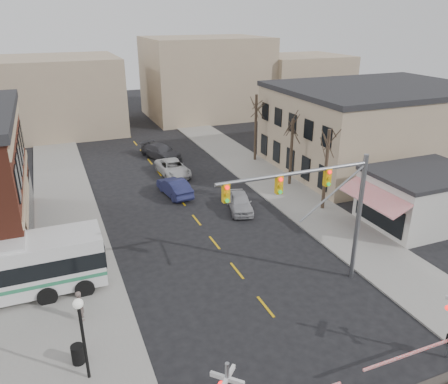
# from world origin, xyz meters

# --- Properties ---
(ground) EXTENTS (160.00, 160.00, 0.00)m
(ground) POSITION_xyz_m (0.00, 0.00, 0.00)
(ground) COLOR black
(ground) RESTS_ON ground
(sidewalk_west) EXTENTS (5.00, 60.00, 0.12)m
(sidewalk_west) POSITION_xyz_m (-9.50, 20.00, 0.06)
(sidewalk_west) COLOR gray
(sidewalk_west) RESTS_ON ground
(sidewalk_east) EXTENTS (5.00, 60.00, 0.12)m
(sidewalk_east) POSITION_xyz_m (9.50, 20.00, 0.06)
(sidewalk_east) COLOR gray
(sidewalk_east) RESTS_ON ground
(tan_building) EXTENTS (20.30, 15.30, 8.50)m
(tan_building) POSITION_xyz_m (22.00, 20.00, 4.26)
(tan_building) COLOR tan
(tan_building) RESTS_ON ground
(awning_shop) EXTENTS (9.74, 6.20, 4.30)m
(awning_shop) POSITION_xyz_m (15.97, 7.00, 2.16)
(awning_shop) COLOR beige
(awning_shop) RESTS_ON ground
(tree_east_a) EXTENTS (0.28, 0.28, 6.75)m
(tree_east_a) POSITION_xyz_m (10.50, 12.00, 3.50)
(tree_east_a) COLOR #382B21
(tree_east_a) RESTS_ON sidewalk_east
(tree_east_b) EXTENTS (0.28, 0.28, 6.30)m
(tree_east_b) POSITION_xyz_m (10.80, 18.00, 3.27)
(tree_east_b) COLOR #382B21
(tree_east_b) RESTS_ON sidewalk_east
(tree_east_c) EXTENTS (0.28, 0.28, 7.20)m
(tree_east_c) POSITION_xyz_m (11.00, 26.00, 3.72)
(tree_east_c) COLOR #382B21
(tree_east_c) RESTS_ON sidewalk_east
(traffic_signal_mast) EXTENTS (9.22, 0.30, 8.00)m
(traffic_signal_mast) POSITION_xyz_m (3.77, 2.71, 5.70)
(traffic_signal_mast) COLOR gray
(traffic_signal_mast) RESTS_ON ground
(rr_crossing_east) EXTENTS (5.60, 1.36, 4.00)m
(rr_crossing_east) POSITION_xyz_m (5.84, -4.77, 1.97)
(rr_crossing_east) COLOR gray
(rr_crossing_east) RESTS_ON ground
(street_lamp) EXTENTS (0.44, 0.44, 4.20)m
(street_lamp) POSITION_xyz_m (-9.76, 0.34, 3.13)
(street_lamp) COLOR black
(street_lamp) RESTS_ON sidewalk_west
(trash_bin) EXTENTS (0.60, 0.60, 0.95)m
(trash_bin) POSITION_xyz_m (-10.10, 1.46, 0.59)
(trash_bin) COLOR black
(trash_bin) RESTS_ON sidewalk_west
(car_a) EXTENTS (2.85, 4.74, 1.51)m
(car_a) POSITION_xyz_m (3.97, 14.43, 0.76)
(car_a) COLOR #A3A2A7
(car_a) RESTS_ON ground
(car_b) EXTENTS (2.27, 5.01, 1.59)m
(car_b) POSITION_xyz_m (-0.15, 19.63, 0.80)
(car_b) COLOR #1C1F47
(car_b) RESTS_ON ground
(car_c) EXTENTS (2.76, 5.56, 1.51)m
(car_c) POSITION_xyz_m (1.19, 24.83, 0.76)
(car_c) COLOR #BDBDBD
(car_c) RESTS_ON ground
(car_d) EXTENTS (4.34, 5.96, 1.60)m
(car_d) POSITION_xyz_m (1.48, 30.67, 0.80)
(car_d) COLOR #39393E
(car_d) RESTS_ON ground
(pedestrian_near) EXTENTS (0.51, 0.70, 1.75)m
(pedestrian_near) POSITION_xyz_m (-9.65, 4.65, 1.00)
(pedestrian_near) COLOR #665752
(pedestrian_near) RESTS_ON sidewalk_west
(pedestrian_far) EXTENTS (1.08, 1.00, 1.78)m
(pedestrian_far) POSITION_xyz_m (-10.90, 7.87, 1.01)
(pedestrian_far) COLOR #2D304F
(pedestrian_far) RESTS_ON sidewalk_west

